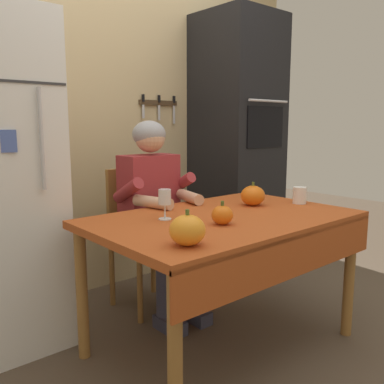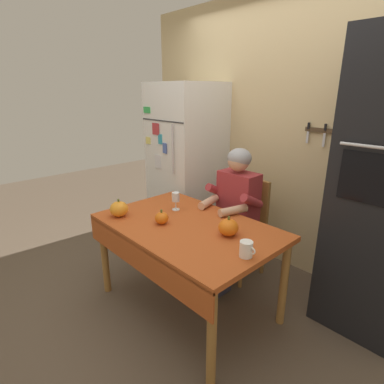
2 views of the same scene
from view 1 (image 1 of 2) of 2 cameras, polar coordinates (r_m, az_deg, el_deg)
name	(u,v)px [view 1 (image 1 of 2)]	position (r m, az deg, el deg)	size (l,w,h in m)	color
ground_plane	(235,352)	(2.43, 5.89, -20.96)	(10.00, 10.00, 0.00)	brown
back_wall_assembly	(110,114)	(3.20, -11.13, 10.50)	(3.70, 0.13, 2.60)	#D1B784
wall_oven	(237,145)	(3.55, 6.16, 6.45)	(0.60, 0.64, 2.10)	black
dining_table	(226,232)	(2.23, 4.73, -5.47)	(1.40, 0.90, 0.74)	#9E6B33
chair_behind_person	(140,231)	(2.84, -7.19, -5.27)	(0.40, 0.40, 0.93)	#9E6B33
seated_person	(156,202)	(2.64, -5.03, -1.33)	(0.47, 0.55, 1.25)	#38384C
coffee_mug	(300,195)	(2.64, 14.56, -0.43)	(0.11, 0.08, 0.10)	white
wine_glass	(165,199)	(2.11, -3.76, -0.92)	(0.07, 0.07, 0.16)	white
pumpkin_large	(253,196)	(2.51, 8.34, -0.49)	(0.14, 0.14, 0.14)	orange
pumpkin_medium	(222,215)	(2.02, 4.18, -3.16)	(0.11, 0.11, 0.12)	orange
pumpkin_small	(187,230)	(1.67, -0.63, -5.24)	(0.15, 0.15, 0.15)	orange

